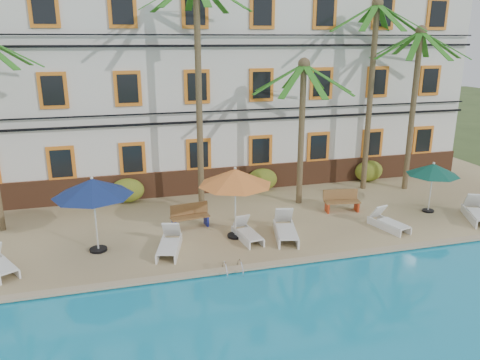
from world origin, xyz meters
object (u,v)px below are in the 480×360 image
object	(u,v)px
umbrella_blue	(93,188)
pool_ladder	(233,272)
lounger_b	(169,244)
bench_left	(190,215)
palm_e	(415,87)
umbrella_red	(235,177)
palm_c	(302,110)
palm_d	(372,72)
lounger_d	(286,229)
lounger_e	(388,222)
lounger_f	(478,213)
lounger_c	(247,233)
bench_right	(342,200)
umbrella_green	(433,170)
palm_b	(198,66)

from	to	relation	value
umbrella_blue	pool_ladder	world-z (taller)	umbrella_blue
lounger_b	bench_left	distance (m)	2.28
palm_e	umbrella_red	bearing A→B (deg)	-160.03
lounger_b	palm_c	bearing A→B (deg)	29.39
palm_d	lounger_d	size ratio (longest dim) A/B	4.03
lounger_e	umbrella_blue	bearing A→B (deg)	175.18
palm_d	lounger_b	world-z (taller)	palm_d
palm_e	umbrella_red	distance (m)	10.45
lounger_f	lounger_e	bearing A→B (deg)	177.66
umbrella_blue	lounger_b	xyz separation A→B (m)	(2.37, -0.72, -2.00)
lounger_c	lounger_e	size ratio (longest dim) A/B	0.98
umbrella_red	lounger_c	xyz separation A→B (m)	(0.35, -0.32, -2.04)
lounger_e	bench_right	xyz separation A→B (m)	(-0.84, 2.24, 0.21)
umbrella_green	bench_right	world-z (taller)	umbrella_green
palm_d	palm_e	xyz separation A→B (m)	(1.95, -0.56, -0.66)
umbrella_red	lounger_f	distance (m)	10.12
palm_d	lounger_c	size ratio (longest dim) A/B	4.98
bench_left	lounger_c	bearing A→B (deg)	-43.59
lounger_e	bench_right	size ratio (longest dim) A/B	1.16
palm_b	palm_d	xyz separation A→B (m)	(8.18, 0.72, -0.41)
lounger_f	palm_c	bearing A→B (deg)	148.09
umbrella_red	lounger_e	size ratio (longest dim) A/B	1.49
palm_b	bench_left	bearing A→B (deg)	-113.77
palm_d	umbrella_blue	xyz separation A→B (m)	(-12.43, -3.90, -3.30)
umbrella_green	pool_ladder	distance (m)	10.01
lounger_d	lounger_e	size ratio (longest dim) A/B	1.21
umbrella_red	bench_left	distance (m)	2.73
palm_c	umbrella_green	size ratio (longest dim) A/B	2.91
palm_b	palm_c	world-z (taller)	palm_b
palm_c	pool_ladder	bearing A→B (deg)	-129.19
umbrella_red	lounger_f	xyz separation A→B (m)	(9.88, -0.96, -1.99)
umbrella_blue	lounger_d	world-z (taller)	umbrella_blue
lounger_d	lounger_f	world-z (taller)	lounger_d
palm_c	umbrella_blue	xyz separation A→B (m)	(-8.58, -2.78, -1.86)
umbrella_green	palm_b	bearing A→B (deg)	162.52
umbrella_red	lounger_c	distance (m)	2.09
lounger_c	palm_d	bearing A→B (deg)	31.09
lounger_c	pool_ladder	bearing A→B (deg)	-116.36
umbrella_red	umbrella_green	distance (m)	8.61
lounger_e	lounger_f	size ratio (longest dim) A/B	0.84
palm_e	lounger_f	xyz separation A→B (m)	(0.38, -4.41, -4.62)
palm_c	umbrella_red	distance (m)	5.05
palm_c	bench_right	xyz separation A→B (m)	(1.36, -1.44, -3.68)
palm_d	bench_left	size ratio (longest dim) A/B	5.67
umbrella_blue	bench_left	distance (m)	4.08
umbrella_green	palm_d	bearing A→B (deg)	105.99
umbrella_red	lounger_e	bearing A→B (deg)	-7.69
lounger_c	lounger_e	world-z (taller)	lounger_e
umbrella_green	bench_left	distance (m)	10.20
umbrella_green	lounger_f	xyz separation A→B (m)	(1.29, -1.35, -1.53)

